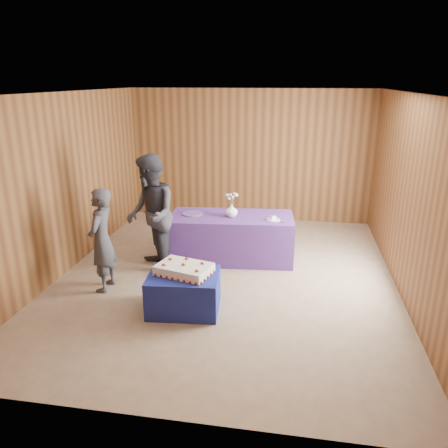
% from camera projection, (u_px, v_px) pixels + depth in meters
% --- Properties ---
extents(ground, '(6.00, 6.00, 0.00)m').
position_uv_depth(ground, '(226.00, 276.00, 6.68)').
color(ground, gray).
rests_on(ground, ground).
extents(room_shell, '(5.04, 6.04, 2.72)m').
position_uv_depth(room_shell, '(226.00, 160.00, 6.11)').
color(room_shell, brown).
rests_on(room_shell, ground).
extents(cake_table, '(0.96, 0.78, 0.50)m').
position_uv_depth(cake_table, '(184.00, 292.00, 5.65)').
color(cake_table, navy).
rests_on(cake_table, ground).
extents(serving_table, '(2.07, 1.08, 0.75)m').
position_uv_depth(serving_table, '(232.00, 237.00, 7.25)').
color(serving_table, '#623289').
rests_on(serving_table, ground).
extents(sheet_cake, '(0.80, 0.64, 0.16)m').
position_uv_depth(sheet_cake, '(184.00, 269.00, 5.59)').
color(sheet_cake, white).
rests_on(sheet_cake, cake_table).
extents(vase, '(0.21, 0.21, 0.21)m').
position_uv_depth(vase, '(231.00, 210.00, 7.06)').
color(vase, white).
rests_on(vase, serving_table).
extents(flower_spray, '(0.22, 0.21, 0.17)m').
position_uv_depth(flower_spray, '(232.00, 196.00, 6.98)').
color(flower_spray, '#396729').
rests_on(flower_spray, vase).
extents(platter, '(0.43, 0.43, 0.02)m').
position_uv_depth(platter, '(192.00, 214.00, 7.21)').
color(platter, '#6550A1').
rests_on(platter, serving_table).
extents(plate, '(0.28, 0.28, 0.01)m').
position_uv_depth(plate, '(273.00, 220.00, 6.91)').
color(plate, silver).
rests_on(plate, serving_table).
extents(cake_slice, '(0.09, 0.09, 0.09)m').
position_uv_depth(cake_slice, '(273.00, 218.00, 6.89)').
color(cake_slice, white).
rests_on(cake_slice, plate).
extents(knife, '(0.26, 0.06, 0.00)m').
position_uv_depth(knife, '(277.00, 222.00, 6.83)').
color(knife, '#ADAEB2').
rests_on(knife, serving_table).
extents(guest_left, '(0.38, 0.56, 1.48)m').
position_uv_depth(guest_left, '(102.00, 240.00, 6.07)').
color(guest_left, '#383A42').
rests_on(guest_left, ground).
extents(guest_right, '(1.03, 1.11, 1.84)m').
position_uv_depth(guest_right, '(151.00, 215.00, 6.60)').
color(guest_right, '#2E2F37').
rests_on(guest_right, ground).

